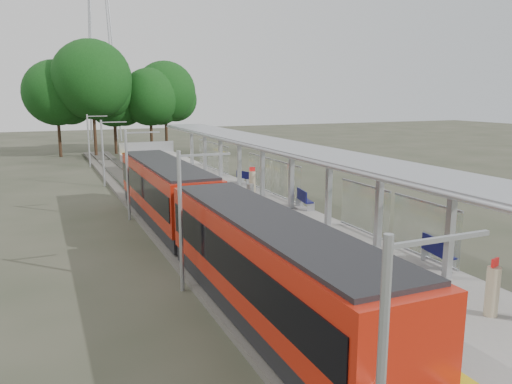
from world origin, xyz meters
TOP-DOWN VIEW (x-y plane):
  - ground at (0.00, 0.00)m, footprint 200.00×200.00m
  - trackbed at (-4.50, 20.00)m, footprint 3.00×70.00m
  - platform at (0.00, 20.00)m, footprint 6.00×50.00m
  - tactile_strip at (-2.55, 20.00)m, footprint 0.60×50.00m
  - end_fence at (0.00, 44.95)m, footprint 6.00×0.10m
  - train at (-4.50, 10.07)m, footprint 2.74×27.60m
  - canopy at (1.61, 16.19)m, footprint 3.27×38.00m
  - pylon at (-1.00, 73.00)m, footprint 8.00×4.00m
  - tree_cluster at (-2.28, 52.80)m, footprint 20.83×11.20m
  - catenary_masts at (-6.22, 19.00)m, footprint 2.08×48.16m
  - bench_near at (2.60, 3.17)m, footprint 0.75×1.68m
  - bench_mid at (2.60, 13.61)m, footprint 0.79×1.69m
  - bench_far at (2.62, 22.62)m, footprint 0.88×1.37m
  - info_pillar_near at (0.91, -0.86)m, footprint 0.40×0.40m
  - info_pillar_far at (1.41, 18.25)m, footprint 0.42×0.42m
  - litter_bin at (0.83, 17.20)m, footprint 0.59×0.59m

SIDE VIEW (x-z plane):
  - ground at x=0.00m, z-range 0.00..0.00m
  - trackbed at x=-4.50m, z-range 0.00..0.24m
  - platform at x=0.00m, z-range 0.00..1.00m
  - tactile_strip at x=-2.55m, z-range 1.00..1.02m
  - bench_far at x=2.62m, z-range 1.02..1.93m
  - litter_bin at x=0.83m, z-range 1.00..1.97m
  - bench_near at x=2.60m, z-range 1.03..2.14m
  - bench_mid at x=2.60m, z-range 1.03..2.14m
  - end_fence at x=0.00m, z-range 1.00..2.20m
  - info_pillar_near at x=0.91m, z-range 0.88..2.65m
  - info_pillar_far at x=1.41m, z-range 0.88..2.73m
  - train at x=-4.50m, z-range 0.24..3.86m
  - catenary_masts at x=-6.22m, z-range 0.21..5.61m
  - canopy at x=1.61m, z-range 2.37..6.03m
  - tree_cluster at x=-2.28m, z-range 1.06..14.75m
  - pylon at x=-1.00m, z-range 0.00..38.00m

